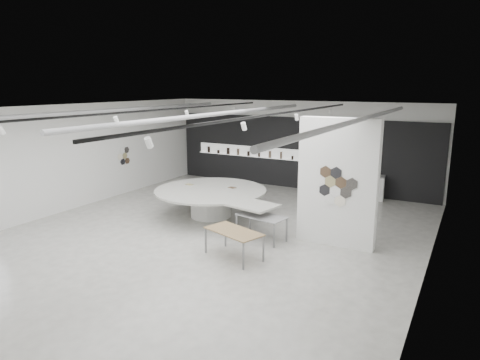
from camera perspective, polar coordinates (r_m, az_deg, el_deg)
The scene contains 7 objects.
room at distance 12.67m, azimuth -4.18°, elevation 1.69°, with size 12.02×14.02×3.82m.
back_wall_display at distance 18.86m, azimuth 7.45°, elevation 3.56°, with size 11.80×0.27×3.10m.
partition_column at distance 12.15m, azimuth 12.87°, elevation -0.38°, with size 2.20×0.38×3.60m.
display_island at distance 14.68m, azimuth -3.76°, elevation -2.56°, with size 5.18×4.52×0.98m.
sample_table_wood at distance 11.24m, azimuth -0.84°, elevation -7.05°, with size 1.74×1.24×0.74m.
sample_table_stone at distance 12.52m, azimuth 2.88°, elevation -5.04°, with size 1.54×0.97×0.74m.
kitchen_counter at distance 17.78m, azimuth 15.95°, elevation -0.83°, with size 1.78×0.87×1.35m.
Camera 1 is at (6.71, -10.42, 4.45)m, focal length 32.00 mm.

